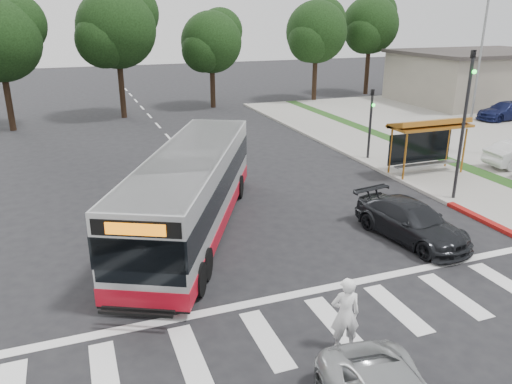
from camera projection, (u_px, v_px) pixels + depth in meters
name	position (u px, v px, depth m)	size (l,w,h in m)	color
ground	(267.00, 247.00, 17.87)	(140.00, 140.00, 0.00)	black
sidewalk_east	(393.00, 159.00, 28.54)	(4.00, 40.00, 0.12)	gray
curb_east	(363.00, 162.00, 27.87)	(0.30, 40.00, 0.15)	#9E9991
curb_east_red	(504.00, 230.00, 19.06)	(0.32, 6.00, 0.15)	maroon
commercial_building	(479.00, 78.00, 46.43)	(14.00, 10.00, 4.40)	gray
building_roof_cap	(482.00, 52.00, 45.64)	(14.60, 10.60, 0.30)	#383330
crosswalk_ladder	(335.00, 323.00, 13.46)	(18.00, 2.60, 0.01)	silver
bus_shelter	(428.00, 130.00, 25.15)	(4.20, 1.60, 2.86)	#9F5F1A
traffic_signal_ne_tall	(465.00, 114.00, 21.05)	(0.18, 0.37, 6.50)	black
traffic_signal_ne_short	(371.00, 117.00, 27.69)	(0.18, 0.37, 4.00)	black
lot_light_mid	(482.00, 41.00, 37.91)	(1.90, 0.35, 9.01)	gray
tree_ne_a	(317.00, 31.00, 45.77)	(6.16, 5.74, 9.30)	black
tree_ne_b	(371.00, 24.00, 49.66)	(6.16, 5.74, 10.02)	black
tree_north_a	(117.00, 27.00, 37.89)	(6.60, 6.15, 10.17)	black
tree_north_b	(212.00, 41.00, 42.71)	(5.72, 5.33, 8.43)	black
tree_north_c	(0.00, 39.00, 33.69)	(6.16, 5.74, 9.30)	black
transit_bus	(192.00, 193.00, 18.69)	(2.60, 11.99, 3.10)	#AEB1B3
pedestrian	(345.00, 314.00, 12.11)	(0.72, 0.47, 1.98)	white
dark_sedan	(411.00, 221.00, 18.30)	(1.94, 4.78, 1.39)	black
parked_car_3	(505.00, 111.00, 38.63)	(1.93, 4.74, 1.37)	#141B48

